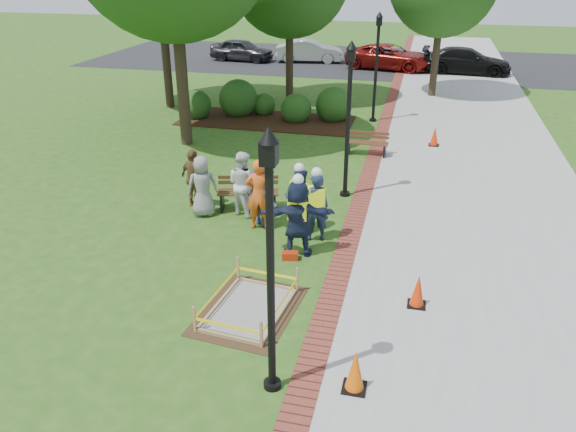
% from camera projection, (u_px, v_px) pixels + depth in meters
% --- Properties ---
extents(ground, '(100.00, 100.00, 0.00)m').
position_uv_depth(ground, '(252.00, 280.00, 11.82)').
color(ground, '#285116').
rests_on(ground, ground).
extents(sidewalk, '(6.00, 60.00, 0.02)m').
position_uv_depth(sidewalk, '(472.00, 150.00, 19.57)').
color(sidewalk, '#9E9E99').
rests_on(sidewalk, ground).
extents(brick_edging, '(0.50, 60.00, 0.03)m').
position_uv_depth(brick_edging, '(378.00, 143.00, 20.25)').
color(brick_edging, maroon).
rests_on(brick_edging, ground).
extents(mulch_bed, '(7.00, 3.00, 0.05)m').
position_uv_depth(mulch_bed, '(266.00, 120.00, 23.01)').
color(mulch_bed, '#381E0F').
rests_on(mulch_bed, ground).
extents(parking_lot, '(36.00, 12.00, 0.01)m').
position_uv_depth(parking_lot, '(375.00, 62.00, 35.59)').
color(parking_lot, black).
rests_on(parking_lot, ground).
extents(wet_concrete_pad, '(1.94, 2.47, 0.55)m').
position_uv_depth(wet_concrete_pad, '(249.00, 300.00, 10.71)').
color(wet_concrete_pad, '#47331E').
rests_on(wet_concrete_pad, ground).
extents(bench_near, '(1.69, 0.91, 0.87)m').
position_uv_depth(bench_near, '(248.00, 199.00, 15.00)').
color(bench_near, '#523A1C').
rests_on(bench_near, ground).
extents(bench_far, '(1.44, 0.54, 0.77)m').
position_uv_depth(bench_far, '(366.00, 148.00, 19.05)').
color(bench_far, brown).
rests_on(bench_far, ground).
extents(cone_front, '(0.38, 0.38, 0.75)m').
position_uv_depth(cone_front, '(355.00, 371.00, 8.71)').
color(cone_front, black).
rests_on(cone_front, ground).
extents(cone_back, '(0.35, 0.35, 0.70)m').
position_uv_depth(cone_back, '(418.00, 291.00, 10.82)').
color(cone_back, black).
rests_on(cone_back, ground).
extents(cone_far, '(0.36, 0.36, 0.71)m').
position_uv_depth(cone_far, '(434.00, 137.00, 19.90)').
color(cone_far, black).
rests_on(cone_far, ground).
extents(toolbox, '(0.39, 0.27, 0.18)m').
position_uv_depth(toolbox, '(290.00, 256.00, 12.59)').
color(toolbox, '#B1270D').
rests_on(toolbox, ground).
extents(lamp_near, '(0.28, 0.28, 4.26)m').
position_uv_depth(lamp_near, '(270.00, 250.00, 7.87)').
color(lamp_near, black).
rests_on(lamp_near, ground).
extents(lamp_mid, '(0.28, 0.28, 4.26)m').
position_uv_depth(lamp_mid, '(349.00, 109.00, 14.91)').
color(lamp_mid, black).
rests_on(lamp_mid, ground).
extents(lamp_far, '(0.28, 0.28, 4.26)m').
position_uv_depth(lamp_far, '(377.00, 59.00, 21.95)').
color(lamp_far, black).
rests_on(lamp_far, ground).
extents(shrub_a, '(1.27, 1.27, 1.27)m').
position_uv_depth(shrub_a, '(197.00, 118.00, 23.46)').
color(shrub_a, '#1F4614').
rests_on(shrub_a, ground).
extents(shrub_b, '(1.63, 1.63, 1.63)m').
position_uv_depth(shrub_b, '(239.00, 115.00, 23.87)').
color(shrub_b, '#1F4614').
rests_on(shrub_b, ground).
extents(shrub_c, '(1.24, 1.24, 1.24)m').
position_uv_depth(shrub_c, '(296.00, 122.00, 22.93)').
color(shrub_c, '#1F4614').
rests_on(shrub_c, ground).
extents(shrub_d, '(1.48, 1.48, 1.48)m').
position_uv_depth(shrub_d, '(333.00, 120.00, 23.11)').
color(shrub_d, '#1F4614').
rests_on(shrub_d, ground).
extents(shrub_e, '(0.97, 0.97, 0.97)m').
position_uv_depth(shrub_e, '(264.00, 114.00, 23.94)').
color(shrub_e, '#1F4614').
rests_on(shrub_e, ground).
extents(casual_person_a, '(0.61, 0.51, 1.61)m').
position_uv_depth(casual_person_a, '(203.00, 186.00, 14.43)').
color(casual_person_a, gray).
rests_on(casual_person_a, ground).
extents(casual_person_b, '(0.62, 0.45, 1.81)m').
position_uv_depth(casual_person_b, '(259.00, 195.00, 13.69)').
color(casual_person_b, '#E5581B').
rests_on(casual_person_b, ground).
extents(casual_person_c, '(0.64, 0.55, 1.71)m').
position_uv_depth(casual_person_c, '(243.00, 183.00, 14.48)').
color(casual_person_c, silver).
rests_on(casual_person_c, ground).
extents(casual_person_d, '(0.62, 0.54, 1.62)m').
position_uv_depth(casual_person_d, '(194.00, 179.00, 14.90)').
color(casual_person_d, brown).
rests_on(casual_person_d, ground).
extents(casual_person_e, '(0.62, 0.57, 1.63)m').
position_uv_depth(casual_person_e, '(263.00, 195.00, 13.91)').
color(casual_person_e, '#313757').
rests_on(casual_person_e, ground).
extents(hivis_worker_a, '(0.65, 0.50, 1.96)m').
position_uv_depth(hivis_worker_a, '(298.00, 216.00, 12.44)').
color(hivis_worker_a, '#182C40').
rests_on(hivis_worker_a, ground).
extents(hivis_worker_b, '(0.62, 0.51, 1.84)m').
position_uv_depth(hivis_worker_b, '(316.00, 205.00, 13.12)').
color(hivis_worker_b, '#161B39').
rests_on(hivis_worker_b, ground).
extents(hivis_worker_c, '(0.57, 0.42, 1.76)m').
position_uv_depth(hivis_worker_c, '(299.00, 197.00, 13.59)').
color(hivis_worker_c, '#17193D').
rests_on(hivis_worker_c, ground).
extents(parked_car_a, '(2.47, 4.74, 1.48)m').
position_uv_depth(parked_car_a, '(242.00, 61.00, 35.85)').
color(parked_car_a, '#27272A').
rests_on(parked_car_a, ground).
extents(parked_car_b, '(2.61, 4.79, 1.49)m').
position_uv_depth(parked_car_b, '(309.00, 62.00, 35.42)').
color(parked_car_b, '#ADACB2').
rests_on(parked_car_b, ground).
extents(parked_car_c, '(2.98, 5.06, 1.55)m').
position_uv_depth(parked_car_c, '(389.00, 69.00, 33.29)').
color(parked_car_c, maroon).
rests_on(parked_car_c, ground).
extents(parked_car_d, '(2.38, 4.88, 1.55)m').
position_uv_depth(parked_car_d, '(465.00, 74.00, 32.07)').
color(parked_car_d, black).
rests_on(parked_car_d, ground).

